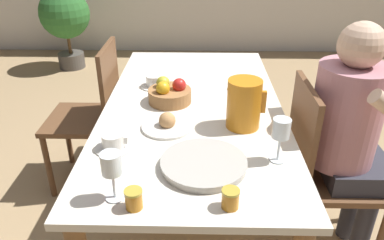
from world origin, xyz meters
TOP-DOWN VIEW (x-y plane):
  - ground_plane at (0.00, 0.00)m, footprint 20.00×20.00m
  - dining_table at (0.00, 0.00)m, footprint 0.87×1.67m
  - chair_person_side at (0.62, -0.20)m, footprint 0.42×0.42m
  - chair_opposite at (-0.62, 0.36)m, footprint 0.42×0.42m
  - person_seated at (0.71, -0.21)m, footprint 0.39×0.41m
  - red_pitcher at (0.22, -0.21)m, footprint 0.17×0.15m
  - wine_glass_water at (0.33, -0.47)m, footprint 0.07×0.07m
  - wine_glass_juice at (-0.24, -0.71)m, footprint 0.07×0.07m
  - teacup_near_person at (-0.31, -0.41)m, footprint 0.15×0.15m
  - teacup_across at (-0.22, 0.23)m, footprint 0.15×0.15m
  - serving_tray at (0.05, -0.53)m, footprint 0.32×0.32m
  - bread_plate at (-0.11, -0.23)m, footprint 0.23×0.23m
  - jam_jar_amber at (-0.17, -0.75)m, footprint 0.06×0.06m
  - jam_jar_red at (0.13, -0.74)m, footprint 0.06×0.06m
  - fruit_bowl at (-0.12, 0.04)m, footprint 0.21×0.21m
  - potted_plant at (-1.47, 2.50)m, footprint 0.55×0.55m

SIDE VIEW (x-z plane):
  - ground_plane at x=0.00m, z-range 0.00..0.00m
  - chair_person_side at x=0.62m, z-range 0.03..0.95m
  - chair_opposite at x=-0.62m, z-range 0.03..0.95m
  - potted_plant at x=-1.47m, z-range 0.13..1.03m
  - dining_table at x=0.00m, z-range 0.26..0.99m
  - person_seated at x=0.71m, z-range 0.11..1.31m
  - serving_tray at x=0.05m, z-range 0.73..0.76m
  - bread_plate at x=-0.11m, z-range 0.71..0.78m
  - teacup_near_person at x=-0.31m, z-range 0.72..0.79m
  - teacup_across at x=-0.22m, z-range 0.72..0.79m
  - jam_jar_amber at x=-0.17m, z-range 0.73..0.80m
  - jam_jar_red at x=0.13m, z-range 0.73..0.80m
  - fruit_bowl at x=-0.12m, z-range 0.71..0.83m
  - red_pitcher at x=0.22m, z-range 0.73..0.95m
  - wine_glass_juice at x=-0.24m, z-range 0.77..0.94m
  - wine_glass_water at x=0.33m, z-range 0.77..0.94m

